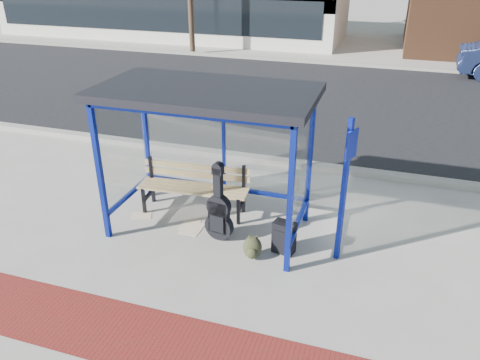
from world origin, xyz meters
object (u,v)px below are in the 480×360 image
(backpack, at_px, (252,248))
(guitar_bag, at_px, (219,213))
(suitcase, at_px, (284,237))
(bench, at_px, (194,185))

(backpack, bearing_deg, guitar_bag, 138.79)
(guitar_bag, bearing_deg, suitcase, 4.69)
(suitcase, xyz_separation_m, backpack, (-0.43, -0.28, -0.10))
(guitar_bag, height_order, suitcase, guitar_bag)
(bench, bearing_deg, guitar_bag, -49.54)
(bench, height_order, guitar_bag, guitar_bag)
(guitar_bag, bearing_deg, backpack, -19.16)
(suitcase, bearing_deg, guitar_bag, -169.95)
(suitcase, relative_size, backpack, 1.68)
(bench, height_order, suitcase, bench)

